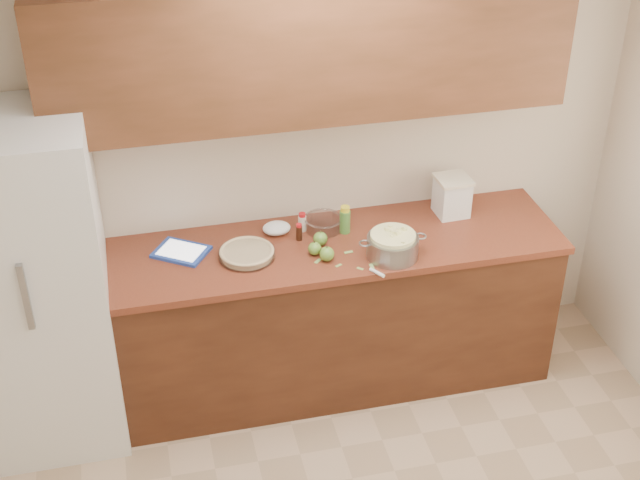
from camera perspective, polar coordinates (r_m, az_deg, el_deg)
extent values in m
plane|color=white|center=(2.69, 7.01, 13.40)|extent=(3.60, 3.60, 0.00)
plane|color=beige|center=(4.80, -1.09, 5.56)|extent=(3.60, 0.00, 3.60)
cube|color=#4E2716|center=(4.99, -0.19, -4.95)|extent=(2.60, 0.65, 0.88)
cube|color=brown|center=(4.72, -0.20, -0.51)|extent=(2.64, 0.68, 0.04)
cube|color=brown|center=(4.39, -0.69, 12.18)|extent=(2.60, 0.34, 0.70)
cube|color=silver|center=(4.64, -17.71, -2.91)|extent=(0.70, 0.70, 1.80)
cylinder|color=silver|center=(4.62, -4.70, -0.90)|extent=(0.29, 0.29, 0.04)
cylinder|color=#CBB780|center=(4.61, -4.70, -0.89)|extent=(0.26, 0.26, 0.03)
torus|color=#CBB780|center=(4.61, -4.71, -0.73)|extent=(0.28, 0.28, 0.02)
cylinder|color=gray|center=(4.60, 4.66, -0.43)|extent=(0.27, 0.27, 0.12)
torus|color=gray|center=(4.54, 2.89, -0.21)|extent=(0.06, 0.06, 0.01)
torus|color=gray|center=(4.62, 6.45, 0.24)|extent=(0.06, 0.06, 0.01)
cylinder|color=#F2ECA3|center=(4.60, 4.67, -0.27)|extent=(0.23, 0.23, 0.12)
cube|color=white|center=(4.99, 8.43, 2.72)|extent=(0.18, 0.18, 0.21)
cube|color=beige|center=(4.94, 8.54, 3.86)|extent=(0.19, 0.19, 0.02)
cube|color=#21409F|center=(4.69, -8.88, -0.76)|extent=(0.33, 0.32, 0.02)
cube|color=white|center=(4.69, -8.89, -0.66)|extent=(0.27, 0.25, 0.00)
cube|color=gray|center=(4.57, 4.01, -1.53)|extent=(0.07, 0.10, 0.00)
cylinder|color=white|center=(4.49, 3.67, -2.10)|extent=(0.06, 0.09, 0.02)
cylinder|color=#4C8C38|center=(4.79, 1.61, 1.19)|extent=(0.06, 0.06, 0.13)
cylinder|color=yellow|center=(4.75, 1.62, 2.00)|extent=(0.05, 0.05, 0.03)
cylinder|color=beige|center=(4.81, -1.15, 1.07)|extent=(0.04, 0.04, 0.09)
cylinder|color=red|center=(4.79, -1.15, 1.62)|extent=(0.04, 0.04, 0.02)
cylinder|color=black|center=(4.73, -1.35, 0.44)|extent=(0.03, 0.03, 0.08)
cylinder|color=red|center=(4.71, -1.36, 0.94)|extent=(0.03, 0.03, 0.02)
cylinder|color=silver|center=(4.82, 0.20, 1.05)|extent=(0.20, 0.20, 0.07)
torus|color=silver|center=(4.80, 0.20, 1.40)|extent=(0.21, 0.21, 0.01)
ellipsoid|color=white|center=(4.80, -2.80, 0.77)|extent=(0.17, 0.14, 0.06)
sphere|color=olive|center=(4.62, -0.34, -0.55)|extent=(0.07, 0.07, 0.07)
cylinder|color=#3F2D19|center=(4.59, -0.34, -0.12)|extent=(0.01, 0.01, 0.01)
sphere|color=olive|center=(4.69, 0.02, 0.08)|extent=(0.08, 0.08, 0.08)
cylinder|color=#3F2D19|center=(4.67, 0.02, 0.54)|extent=(0.01, 0.01, 0.01)
sphere|color=olive|center=(4.57, 0.45, -0.90)|extent=(0.08, 0.08, 0.08)
cylinder|color=#3F2D19|center=(4.54, 0.45, -0.43)|extent=(0.01, 0.01, 0.01)
cube|color=#90B357|center=(4.64, 0.38, -0.86)|extent=(0.04, 0.03, 0.00)
cube|color=#90B357|center=(4.55, 3.33, -1.70)|extent=(0.02, 0.05, 0.00)
cube|color=#90B357|center=(4.53, 2.58, -1.84)|extent=(0.04, 0.03, 0.00)
cube|color=#90B357|center=(4.55, 1.20, -1.64)|extent=(0.04, 0.03, 0.00)
cube|color=#90B357|center=(4.65, 1.84, -0.78)|extent=(0.05, 0.02, 0.00)
cube|color=#90B357|center=(4.58, -0.14, -1.35)|extent=(0.05, 0.04, 0.00)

